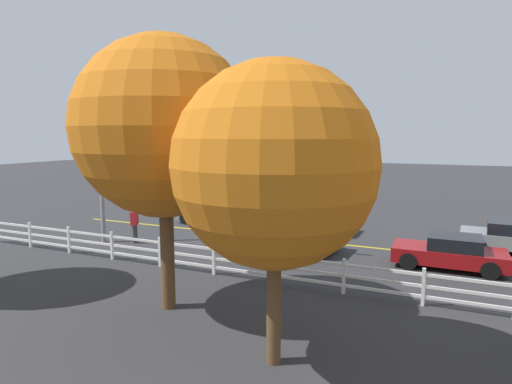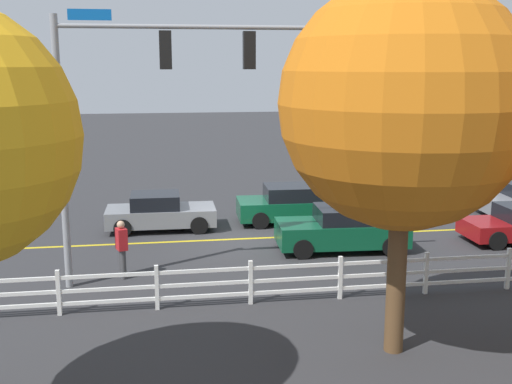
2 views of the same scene
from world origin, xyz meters
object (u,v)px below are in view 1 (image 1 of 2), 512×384
(pedestrian, at_px, (135,223))
(tree_3, at_px, (164,128))
(car_4, at_px, (302,217))
(tree_2, at_px, (275,166))
(car_0, at_px, (450,252))
(car_1, at_px, (213,212))
(car_3, at_px, (289,234))

(pedestrian, relative_size, tree_3, 0.22)
(car_4, xyz_separation_m, tree_2, (-3.52, 13.04, 3.70))
(car_0, xyz_separation_m, tree_2, (3.60, 9.09, 3.78))
(tree_2, xyz_separation_m, tree_3, (3.96, -1.63, 0.84))
(car_1, bearing_deg, tree_2, -54.58)
(car_3, height_order, pedestrian, pedestrian)
(car_0, height_order, tree_2, tree_2)
(pedestrian, distance_m, tree_3, 9.31)
(pedestrian, height_order, tree_3, tree_3)
(car_1, relative_size, car_3, 0.93)
(car_1, relative_size, pedestrian, 2.38)
(car_4, bearing_deg, tree_3, -90.09)
(car_1, xyz_separation_m, tree_3, (-4.82, 11.10, 4.58))
(car_4, bearing_deg, pedestrian, -136.22)
(tree_2, bearing_deg, car_0, -111.60)
(pedestrian, height_order, tree_2, tree_2)
(car_1, height_order, car_3, car_3)
(car_1, height_order, tree_3, tree_3)
(car_0, height_order, car_4, car_4)
(car_4, bearing_deg, tree_2, -72.75)
(car_1, xyz_separation_m, pedestrian, (1.12, 5.37, 0.28))
(car_0, relative_size, pedestrian, 2.38)
(pedestrian, bearing_deg, tree_2, -55.49)
(car_1, distance_m, pedestrian, 5.50)
(car_1, relative_size, tree_2, 0.61)
(car_4, relative_size, tree_3, 0.61)
(car_0, xyz_separation_m, car_4, (7.12, -3.95, 0.08))
(pedestrian, bearing_deg, car_4, 22.76)
(pedestrian, bearing_deg, car_3, -4.90)
(car_1, distance_m, tree_3, 12.94)
(car_3, distance_m, pedestrian, 7.27)
(car_1, distance_m, car_4, 5.28)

